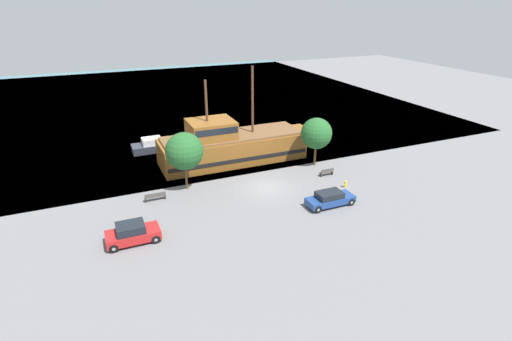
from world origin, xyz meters
TOP-DOWN VIEW (x-y plane):
  - ground_plane at (0.00, 0.00)m, footprint 160.00×160.00m
  - water_surface at (0.00, 44.00)m, footprint 80.00×80.00m
  - pirate_ship at (-0.62, 8.43)m, footprint 18.30×5.50m
  - moored_boat_dockside at (-8.36, 15.60)m, footprint 5.87×2.36m
  - parked_car_curb_front at (3.93, -5.78)m, footprint 4.60×1.81m
  - parked_car_curb_mid at (-13.78, -4.79)m, footprint 4.16×2.02m
  - fire_hydrant at (7.56, -3.07)m, footprint 0.42×0.25m
  - bench_promenade_east at (-10.87, 1.67)m, footprint 1.99×0.45m
  - bench_promenade_west at (7.41, 0.18)m, footprint 1.54×0.45m
  - tree_row_east at (-7.43, 3.06)m, footprint 3.75×3.75m
  - tree_row_mideast at (7.80, 3.38)m, footprint 3.54×3.54m

SIDE VIEW (x-z plane):
  - ground_plane at x=0.00m, z-range 0.00..0.00m
  - water_surface at x=0.00m, z-range 0.00..0.00m
  - fire_hydrant at x=7.56m, z-range 0.03..0.79m
  - bench_promenade_west at x=7.41m, z-range 0.01..0.86m
  - bench_promenade_east at x=-10.87m, z-range 0.02..0.87m
  - moored_boat_dockside at x=-8.36m, z-range -0.21..1.50m
  - parked_car_curb_front at x=3.93m, z-range 0.00..1.42m
  - parked_car_curb_mid at x=-13.78m, z-range -0.02..1.63m
  - pirate_ship at x=-0.62m, z-range -3.51..7.46m
  - tree_row_mideast at x=7.80m, z-range 1.03..6.64m
  - tree_row_east at x=-7.43m, z-range 1.09..7.04m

